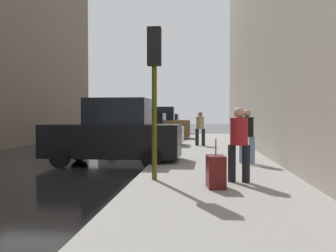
# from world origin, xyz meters

# --- Properties ---
(ground_plane) EXTENTS (120.00, 120.00, 0.00)m
(ground_plane) POSITION_xyz_m (0.00, 0.00, 0.00)
(ground_plane) COLOR black
(sidewalk) EXTENTS (4.00, 40.00, 0.15)m
(sidewalk) POSITION_xyz_m (6.00, 0.00, 0.07)
(sidewalk) COLOR gray
(sidewalk) RESTS_ON ground_plane
(parked_black_suv) EXTENTS (4.64, 2.14, 2.25)m
(parked_black_suv) POSITION_xyz_m (2.65, 1.08, 1.03)
(parked_black_suv) COLOR black
(parked_black_suv) RESTS_ON ground_plane
(parked_silver_sedan) EXTENTS (4.23, 2.11, 1.79)m
(parked_silver_sedan) POSITION_xyz_m (2.65, 7.72, 0.85)
(parked_silver_sedan) COLOR #B7BABF
(parked_silver_sedan) RESTS_ON ground_plane
(parked_bronze_suv) EXTENTS (4.64, 2.15, 2.25)m
(parked_bronze_suv) POSITION_xyz_m (2.65, 13.56, 1.03)
(parked_bronze_suv) COLOR brown
(parked_bronze_suv) RESTS_ON ground_plane
(parked_red_hatchback) EXTENTS (4.25, 2.15, 1.79)m
(parked_red_hatchback) POSITION_xyz_m (2.65, 19.86, 0.85)
(parked_red_hatchback) COLOR #B2191E
(parked_red_hatchback) RESTS_ON ground_plane
(fire_hydrant) EXTENTS (0.42, 0.22, 0.70)m
(fire_hydrant) POSITION_xyz_m (4.45, 7.39, 0.50)
(fire_hydrant) COLOR red
(fire_hydrant) RESTS_ON sidewalk
(traffic_light) EXTENTS (0.32, 0.32, 3.60)m
(traffic_light) POSITION_xyz_m (4.50, -2.63, 2.76)
(traffic_light) COLOR #514C0F
(traffic_light) RESTS_ON sidewalk
(pedestrian_in_red_jacket) EXTENTS (0.53, 0.48, 1.71)m
(pedestrian_in_red_jacket) POSITION_xyz_m (6.47, -2.82, 1.10)
(pedestrian_in_red_jacket) COLOR black
(pedestrian_in_red_jacket) RESTS_ON sidewalk
(pedestrian_in_tan_coat) EXTENTS (0.52, 0.46, 1.71)m
(pedestrian_in_tan_coat) POSITION_xyz_m (5.58, 7.47, 1.10)
(pedestrian_in_tan_coat) COLOR black
(pedestrian_in_tan_coat) RESTS_ON sidewalk
(pedestrian_in_jeans) EXTENTS (0.53, 0.50, 1.71)m
(pedestrian_in_jeans) POSITION_xyz_m (7.07, 0.63, 1.10)
(pedestrian_in_jeans) COLOR #728CB2
(pedestrian_in_jeans) RESTS_ON sidewalk
(rolling_suitcase) EXTENTS (0.42, 0.60, 1.04)m
(rolling_suitcase) POSITION_xyz_m (5.91, -3.54, 0.49)
(rolling_suitcase) COLOR #591414
(rolling_suitcase) RESTS_ON sidewalk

